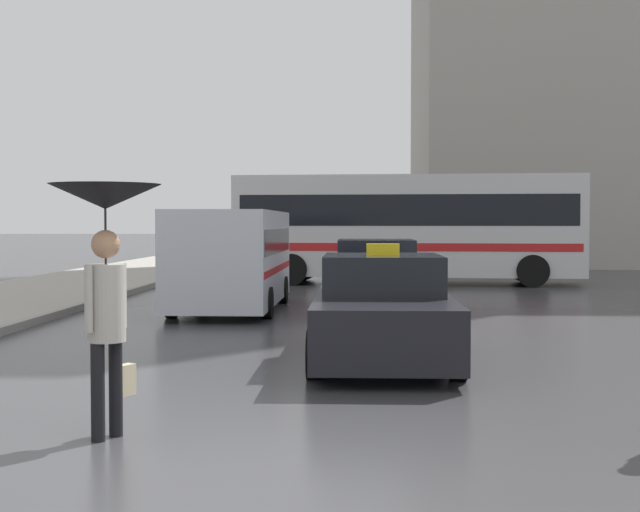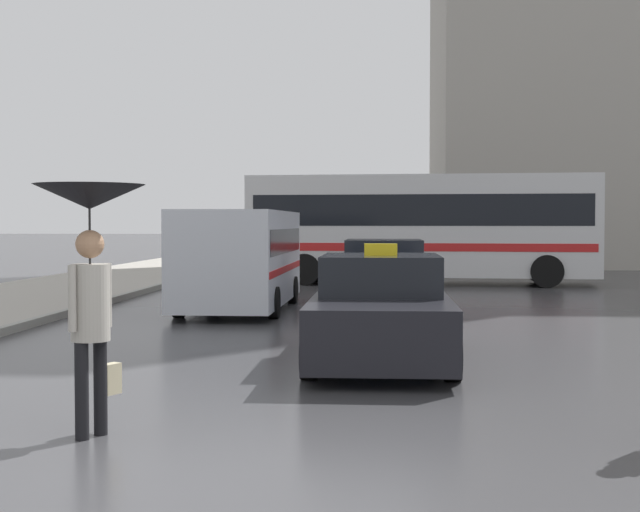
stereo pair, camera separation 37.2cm
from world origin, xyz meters
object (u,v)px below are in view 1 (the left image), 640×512
object	(u,v)px
taxi	(383,313)
pedestrian_with_umbrella	(106,243)
ambulance_van	(232,255)
sedan_red	(376,280)
city_bus	(407,224)

from	to	relation	value
taxi	pedestrian_with_umbrella	xyz separation A→B (m)	(-2.53, -4.42, 1.04)
taxi	ambulance_van	xyz separation A→B (m)	(-3.04, 7.11, 0.53)
sedan_red	city_bus	distance (m)	9.25
city_bus	pedestrian_with_umbrella	distance (m)	20.46
city_bus	ambulance_van	bearing A→B (deg)	-21.58
ambulance_van	city_bus	world-z (taller)	city_bus
city_bus	pedestrian_with_umbrella	world-z (taller)	city_bus
sedan_red	ambulance_van	size ratio (longest dim) A/B	0.80
ambulance_van	city_bus	xyz separation A→B (m)	(4.27, 8.59, 0.66)
ambulance_van	city_bus	distance (m)	9.61
ambulance_van	pedestrian_with_umbrella	xyz separation A→B (m)	(0.51, -11.53, 0.52)
taxi	sedan_red	world-z (taller)	taxi
taxi	sedan_red	xyz separation A→B (m)	(0.06, 6.59, 0.03)
sedan_red	ambulance_van	xyz separation A→B (m)	(-3.10, 0.51, 0.50)
taxi	city_bus	size ratio (longest dim) A/B	0.41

